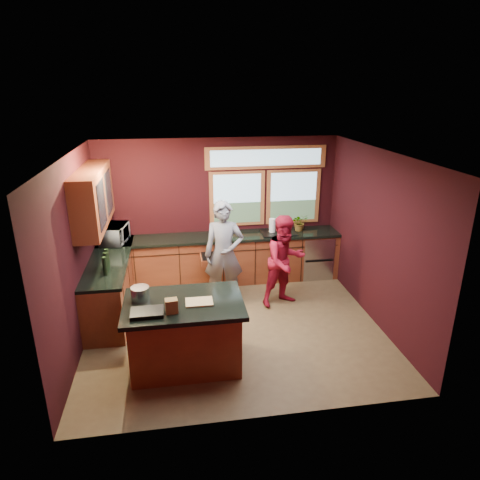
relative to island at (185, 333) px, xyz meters
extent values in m
plane|color=brown|center=(0.79, 0.85, -0.48)|extent=(4.50, 4.50, 0.00)
cube|color=black|center=(0.79, 2.85, 0.87)|extent=(4.50, 0.02, 2.70)
cube|color=black|center=(0.79, -1.15, 0.87)|extent=(4.50, 0.02, 2.70)
cube|color=black|center=(-1.46, 0.85, 0.87)|extent=(0.02, 4.00, 2.70)
cube|color=black|center=(3.04, 0.85, 0.87)|extent=(0.02, 4.00, 2.70)
cube|color=silver|center=(0.79, 0.85, 2.22)|extent=(4.50, 4.00, 0.02)
cube|color=#84A6B7|center=(1.14, 2.84, 1.07)|extent=(1.06, 0.02, 1.06)
cube|color=#84A6B7|center=(2.24, 2.84, 1.07)|extent=(1.06, 0.02, 1.06)
cube|color=#9F572E|center=(1.69, 2.84, 1.84)|extent=(2.30, 0.02, 0.42)
cube|color=maroon|center=(-1.28, 1.70, 1.47)|extent=(0.36, 1.80, 0.90)
cube|color=maroon|center=(0.79, 2.55, -0.04)|extent=(4.50, 0.60, 0.88)
cube|color=black|center=(0.79, 2.54, 0.43)|extent=(4.50, 0.64, 0.05)
cube|color=#B7B7BC|center=(2.64, 2.53, -0.05)|extent=(0.60, 0.58, 0.85)
cube|color=black|center=(1.89, 2.51, 0.43)|extent=(0.66, 0.46, 0.05)
cube|color=maroon|center=(-1.16, 1.70, -0.04)|extent=(0.60, 2.30, 0.88)
cube|color=black|center=(-1.15, 1.70, 0.43)|extent=(0.64, 2.30, 0.05)
cube|color=maroon|center=(0.00, 0.00, -0.04)|extent=(1.40, 0.90, 0.88)
cube|color=black|center=(0.00, 0.00, 0.44)|extent=(1.55, 1.05, 0.06)
imported|color=slate|center=(0.73, 1.66, 0.43)|extent=(0.72, 0.53, 1.82)
imported|color=maroon|center=(1.74, 1.47, 0.32)|extent=(0.93, 0.82, 1.59)
imported|color=#999999|center=(-1.13, 2.46, 0.62)|extent=(0.50, 0.66, 0.33)
imported|color=#999999|center=(2.32, 2.60, 0.62)|extent=(0.30, 0.26, 0.34)
cylinder|color=white|center=(1.77, 2.55, 0.59)|extent=(0.12, 0.12, 0.28)
cube|color=tan|center=(0.20, -0.05, 0.48)|extent=(0.35, 0.25, 0.02)
cylinder|color=silver|center=(-0.55, 0.15, 0.56)|extent=(0.24, 0.24, 0.18)
cube|color=brown|center=(-0.15, -0.25, 0.56)|extent=(0.16, 0.13, 0.18)
cube|color=black|center=(-0.45, -0.25, 0.49)|extent=(0.40, 0.28, 0.05)
camera|label=1|loc=(-0.05, -4.98, 3.11)|focal=32.00mm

